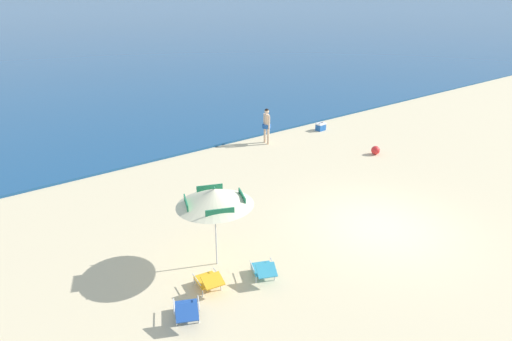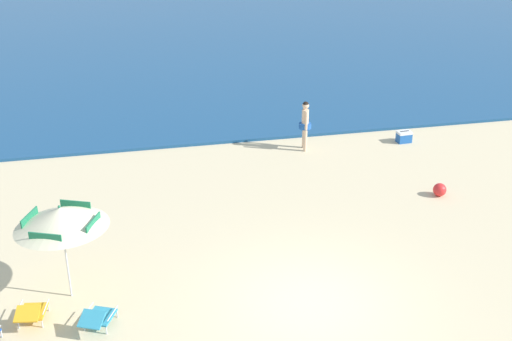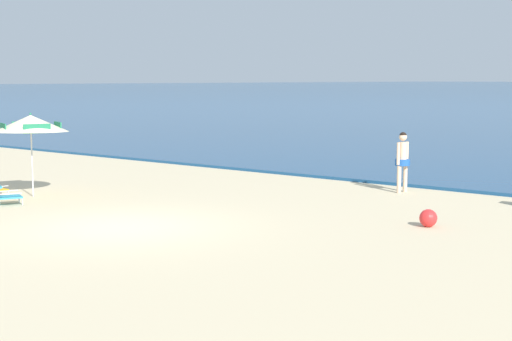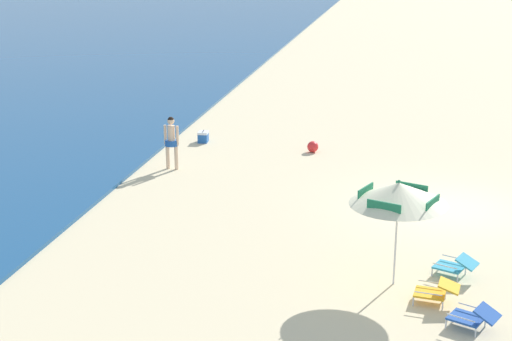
% 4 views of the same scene
% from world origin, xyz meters
% --- Properties ---
extents(ground_plane, '(800.00, 800.00, 0.00)m').
position_xyz_m(ground_plane, '(0.00, 0.00, 0.00)').
color(ground_plane, beige).
extents(beach_umbrella_striped_main, '(2.87, 2.87, 2.31)m').
position_xyz_m(beach_umbrella_striped_main, '(-5.21, 1.45, 2.02)').
color(beach_umbrella_striped_main, silver).
rests_on(beach_umbrella_striped_main, ground).
extents(lounge_chair_under_umbrella, '(0.84, 1.02, 0.51)m').
position_xyz_m(lounge_chair_under_umbrella, '(-4.61, 0.15, 0.27)').
color(lounge_chair_under_umbrella, teal).
rests_on(lounge_chair_under_umbrella, ground).
extents(lounge_chair_beside_umbrella, '(0.67, 0.94, 0.50)m').
position_xyz_m(lounge_chair_beside_umbrella, '(-5.98, 0.62, 0.28)').
color(lounge_chair_beside_umbrella, gold).
rests_on(lounge_chair_beside_umbrella, ground).
extents(person_standing_near_shore, '(0.42, 0.51, 1.72)m').
position_xyz_m(person_standing_near_shore, '(2.30, 8.55, 1.00)').
color(person_standing_near_shore, beige).
rests_on(person_standing_near_shore, ground).
extents(cooler_box, '(0.52, 0.39, 0.43)m').
position_xyz_m(cooler_box, '(5.92, 8.44, 0.20)').
color(cooler_box, '#1E56A8').
rests_on(cooler_box, ground).
extents(beach_ball, '(0.39, 0.39, 0.39)m').
position_xyz_m(beach_ball, '(5.22, 4.31, 0.20)').
color(beach_ball, red).
rests_on(beach_ball, ground).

